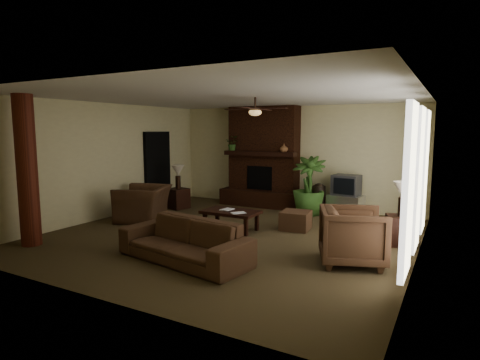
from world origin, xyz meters
The scene contains 23 objects.
room_shell centered at (0.00, 0.00, 1.40)m, with size 7.00×7.00×7.00m.
fireplace centered at (-0.80, 3.22, 1.16)m, with size 2.40×0.70×2.80m.
windows centered at (3.45, 0.20, 1.35)m, with size 0.08×3.65×2.35m.
log_column centered at (-2.95, -2.40, 1.40)m, with size 0.36×0.36×2.80m, color maroon.
doorway centered at (-3.44, 1.80, 1.05)m, with size 0.10×1.00×2.10m, color black.
ceiling_fan centered at (0.40, 0.30, 2.53)m, with size 1.35×1.35×0.37m.
sofa centered at (0.14, -1.76, 0.46)m, with size 2.33×0.68×0.91m, color #4F3421.
armchair_left centered at (-2.53, 0.20, 0.54)m, with size 1.24×0.81×1.09m, color #4F3421.
armchair_right centered at (2.60, -0.57, 0.51)m, with size 0.98×0.92×1.01m, color #4F3421.
coffee_table centered at (-0.20, 0.35, 0.37)m, with size 1.20×0.70×0.43m.
ottoman centered at (1.00, 1.09, 0.20)m, with size 0.60×0.60×0.40m, color #4F3421.
tv_stand centered at (1.57, 3.15, 0.25)m, with size 0.85×0.50×0.50m, color silver.
tv centered at (1.57, 3.14, 0.76)m, with size 0.70×0.60×0.52m.
floor_vase centered at (0.89, 3.07, 0.43)m, with size 0.34×0.34×0.77m.
floor_plant centered at (0.73, 2.69, 0.42)m, with size 0.84×1.49×0.84m, color #375F26.
side_table_left centered at (-2.69, 1.73, 0.28)m, with size 0.50×0.50×0.55m, color black.
lamp_left centered at (-2.66, 1.72, 1.00)m, with size 0.46×0.46×0.65m.
side_table_right centered at (3.15, 0.96, 0.28)m, with size 0.50×0.50×0.55m, color black.
lamp_right centered at (3.15, 0.96, 1.00)m, with size 0.40×0.40×0.65m.
mantel_plant centered at (-1.66, 3.00, 1.72)m, with size 0.38×0.42×0.33m, color #375F26.
mantel_vase centered at (-0.05, 2.92, 1.67)m, with size 0.22×0.23×0.22m, color brown.
book_a centered at (-0.39, 0.35, 0.57)m, with size 0.22×0.03×0.29m, color #999999.
book_b centered at (0.01, 0.23, 0.58)m, with size 0.21×0.02×0.29m, color #999999.
Camera 1 is at (3.99, -6.87, 2.16)m, focal length 29.63 mm.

